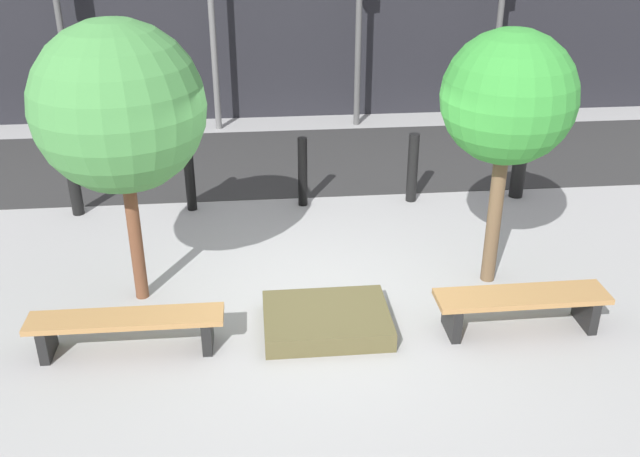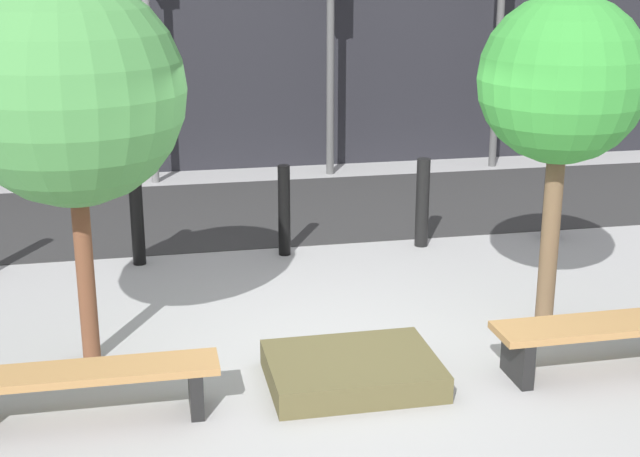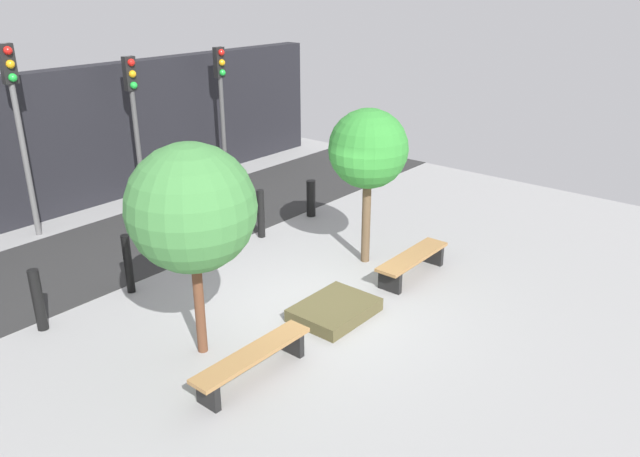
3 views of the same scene
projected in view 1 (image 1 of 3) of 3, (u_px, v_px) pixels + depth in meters
ground_plane at (323, 308)px, 8.18m from camera, size 18.00×18.00×0.00m
road_strip at (295, 160)px, 12.50m from camera, size 18.00×3.31×0.01m
building_facade at (284, 33)px, 14.33m from camera, size 16.20×0.50×3.32m
bench_left at (126, 325)px, 7.31m from camera, size 2.00×0.40×0.42m
bench_right at (521, 303)px, 7.67m from camera, size 1.87×0.46×0.44m
planter_bed at (326, 320)px, 7.76m from camera, size 1.36×1.02×0.22m
tree_behind_left_bench at (119, 108)px, 7.41m from camera, size 1.83×1.83×3.21m
tree_behind_right_bench at (508, 99)px, 7.79m from camera, size 1.50×1.50×3.04m
bollard_far_left at (74, 181)px, 10.28m from camera, size 0.17×0.17×1.05m
bollard_left at (190, 175)px, 10.41m from camera, size 0.15×0.15×1.10m
bollard_center at (303, 172)px, 10.57m from camera, size 0.14×0.14×1.06m
bollard_right at (413, 168)px, 10.71m from camera, size 0.16×0.16×1.07m
bollard_far_right at (519, 170)px, 10.90m from camera, size 0.21×0.21×0.87m
traffic_light_west at (57, 9)px, 12.84m from camera, size 0.28×0.27×3.38m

